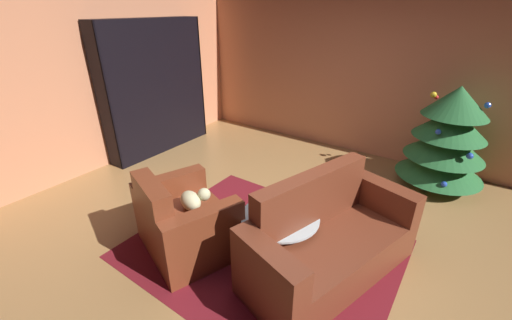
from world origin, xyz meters
name	(u,v)px	position (x,y,z in m)	size (l,w,h in m)	color
ground_plane	(291,236)	(0.00, 0.00, 0.00)	(7.68, 7.68, 0.00)	#9B7242
wall_back	(381,76)	(0.00, 2.64, 1.28)	(6.52, 0.06, 2.57)	#CC7D56
wall_left	(97,80)	(-3.23, 0.00, 1.28)	(0.06, 5.34, 2.57)	#CC7D56
area_rug	(263,248)	(-0.14, -0.34, 0.00)	(2.52, 2.07, 0.01)	maroon
bookshelf_unit	(162,89)	(-2.99, 0.92, 1.01)	(0.33, 1.84, 2.08)	black
armchair_red	(184,223)	(-0.79, -0.77, 0.31)	(1.15, 1.04, 0.85)	brown
couch_red	(327,243)	(0.49, -0.24, 0.31)	(1.18, 1.81, 0.92)	brown
coffee_table	(280,220)	(0.03, -0.32, 0.42)	(0.75, 0.75, 0.46)	black
book_stack_on_table	(277,214)	(0.02, -0.35, 0.50)	(0.19, 0.16, 0.07)	red
bottle_on_table	(302,207)	(0.20, -0.20, 0.56)	(0.07, 0.07, 0.26)	#1D5822
decorated_tree	(447,139)	(1.09, 2.08, 0.69)	(1.08, 1.08, 1.38)	brown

